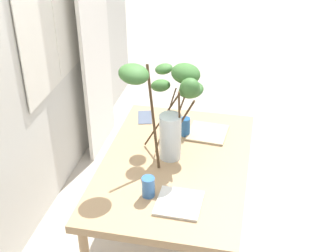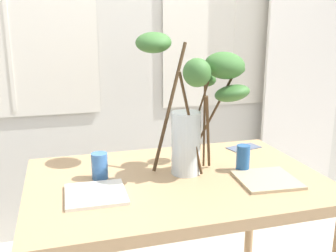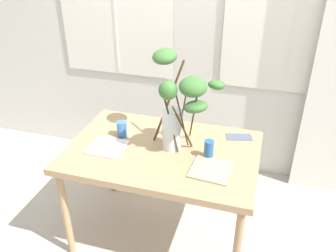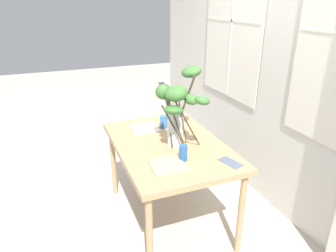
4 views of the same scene
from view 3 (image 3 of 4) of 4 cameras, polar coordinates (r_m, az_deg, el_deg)
name	(u,v)px [view 3 (image 3 of 4)]	position (r m, az deg, el deg)	size (l,w,h in m)	color
ground	(163,232)	(2.89, -0.81, -16.74)	(14.00, 14.00, 0.00)	#B7AD9E
back_wall_with_windows	(200,8)	(3.11, 5.21, 18.52)	(5.05, 0.14, 3.00)	beige
dining_table	(162,158)	(2.43, -0.92, -5.15)	(1.29, 0.86, 0.78)	tan
vase_with_branches	(179,102)	(2.24, 1.84, 3.89)	(0.55, 0.49, 0.64)	silver
drinking_glass_blue_left	(122,129)	(2.53, -7.47, -0.51)	(0.07, 0.07, 0.12)	#386BAD
drinking_glass_blue_right	(209,149)	(2.29, 6.61, -3.75)	(0.06, 0.06, 0.12)	#235693
plate_square_left	(107,147)	(2.44, -9.79, -3.38)	(0.24, 0.24, 0.01)	silver
plate_square_right	(211,170)	(2.21, 7.02, -7.03)	(0.25, 0.25, 0.01)	tan
napkin_folded	(239,137)	(2.58, 11.42, -1.75)	(0.18, 0.09, 0.00)	#4C566B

